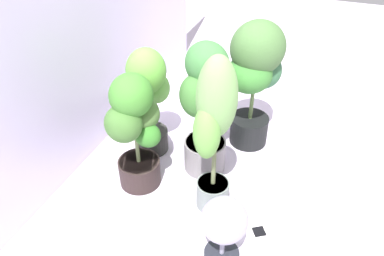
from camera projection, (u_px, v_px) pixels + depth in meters
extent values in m
plane|color=silver|center=(218.00, 166.00, 2.42)|extent=(8.00, 8.00, 0.00)
cylinder|color=slate|center=(212.00, 193.00, 2.10)|extent=(0.19, 0.19, 0.17)
cylinder|color=#462A17|center=(213.00, 184.00, 2.06)|extent=(0.17, 0.17, 0.02)
cylinder|color=#677347|center=(215.00, 138.00, 1.87)|extent=(0.02, 0.02, 0.63)
ellipsoid|color=#72A458|center=(217.00, 98.00, 1.73)|extent=(0.28, 0.28, 0.44)
ellipsoid|color=#68A947|center=(207.00, 133.00, 1.78)|extent=(0.20, 0.19, 0.30)
cylinder|color=slate|center=(205.00, 154.00, 2.36)|extent=(0.26, 0.26, 0.21)
cylinder|color=#402E19|center=(205.00, 143.00, 2.30)|extent=(0.24, 0.24, 0.02)
cylinder|color=olive|center=(206.00, 100.00, 2.12)|extent=(0.02, 0.02, 0.60)
ellipsoid|color=#3C743B|center=(207.00, 64.00, 1.99)|extent=(0.35, 0.36, 0.25)
ellipsoid|color=#3C7031|center=(197.00, 96.00, 2.02)|extent=(0.30, 0.30, 0.25)
cylinder|color=black|center=(140.00, 171.00, 2.26)|extent=(0.25, 0.25, 0.17)
cylinder|color=#463325|center=(139.00, 162.00, 2.22)|extent=(0.23, 0.23, 0.02)
cylinder|color=#657648|center=(135.00, 126.00, 2.06)|extent=(0.02, 0.02, 0.52)
ellipsoid|color=#3E7D2D|center=(131.00, 95.00, 1.94)|extent=(0.31, 0.30, 0.24)
ellipsoid|color=#3F6A2D|center=(123.00, 124.00, 1.97)|extent=(0.23, 0.25, 0.21)
ellipsoid|color=#486C33|center=(143.00, 114.00, 2.08)|extent=(0.27, 0.26, 0.19)
ellipsoid|color=#327227|center=(147.00, 135.00, 2.08)|extent=(0.17, 0.19, 0.14)
cylinder|color=#292925|center=(152.00, 140.00, 2.53)|extent=(0.23, 0.23, 0.15)
cylinder|color=#472917|center=(151.00, 132.00, 2.49)|extent=(0.21, 0.21, 0.02)
cylinder|color=olive|center=(148.00, 98.00, 2.33)|extent=(0.03, 0.03, 0.51)
ellipsoid|color=#62AC3F|center=(146.00, 71.00, 2.22)|extent=(0.28, 0.28, 0.29)
ellipsoid|color=#669B52|center=(139.00, 95.00, 2.25)|extent=(0.18, 0.19, 0.22)
ellipsoid|color=#69AE49|center=(157.00, 88.00, 2.36)|extent=(0.19, 0.19, 0.20)
cylinder|color=black|center=(249.00, 129.00, 2.58)|extent=(0.26, 0.26, 0.20)
cylinder|color=#423319|center=(250.00, 118.00, 2.53)|extent=(0.24, 0.24, 0.02)
cylinder|color=#617A46|center=(254.00, 80.00, 2.35)|extent=(0.03, 0.03, 0.58)
ellipsoid|color=#446937|center=(258.00, 48.00, 2.22)|extent=(0.45, 0.44, 0.33)
ellipsoid|color=#387730|center=(249.00, 74.00, 2.27)|extent=(0.37, 0.37, 0.23)
ellipsoid|color=#34653E|center=(261.00, 70.00, 2.37)|extent=(0.38, 0.38, 0.25)
cube|color=white|center=(259.00, 233.00, 1.97)|extent=(0.11, 0.11, 0.02)
cube|color=black|center=(259.00, 231.00, 1.96)|extent=(0.09, 0.09, 0.00)
cylinder|color=#20222A|center=(222.00, 254.00, 1.87)|extent=(0.18, 0.18, 0.03)
cylinder|color=#9B98AF|center=(222.00, 244.00, 1.82)|extent=(0.02, 0.02, 0.13)
sphere|color=#9B98AF|center=(224.00, 220.00, 1.71)|extent=(0.24, 0.24, 0.23)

